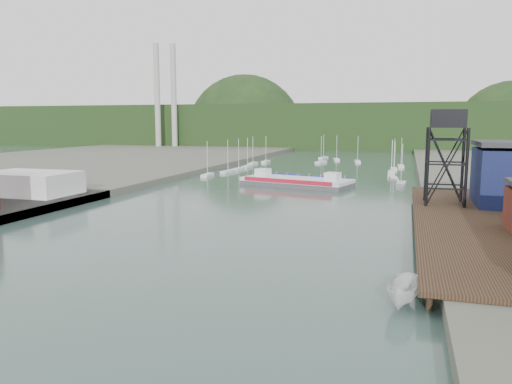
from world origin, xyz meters
The scene contains 9 objects.
ground centered at (0.00, 0.00, 0.00)m, with size 600.00×600.00×0.00m, color #2D4640.
east_pier centered at (37.00, 45.00, 1.90)m, with size 14.00×70.00×2.45m.
white_shed centered at (-44.00, 50.00, 3.85)m, with size 18.00×12.00×4.50m, color silver.
lift_tower centered at (35.00, 58.00, 15.65)m, with size 6.50×6.50×16.00m.
marina_sailboats centered at (0.08, 138.46, 0.35)m, with size 57.71×92.65×0.90m.
smokestacks centered at (-106.00, 232.50, 30.00)m, with size 11.20×8.20×60.00m.
distant_hills centered at (-3.98, 301.35, 10.38)m, with size 500.00×120.00×80.00m.
chain_ferry centered at (2.16, 90.49, 1.12)m, with size 29.08×17.35×3.92m.
motorboat centered at (28.88, 12.13, 1.24)m, with size 2.42×6.42×2.48m, color silver.
Camera 1 is at (28.60, -32.14, 16.25)m, focal length 35.00 mm.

